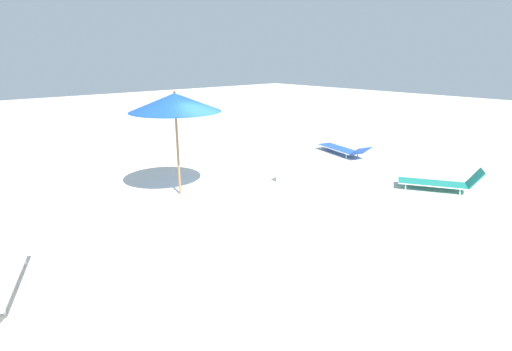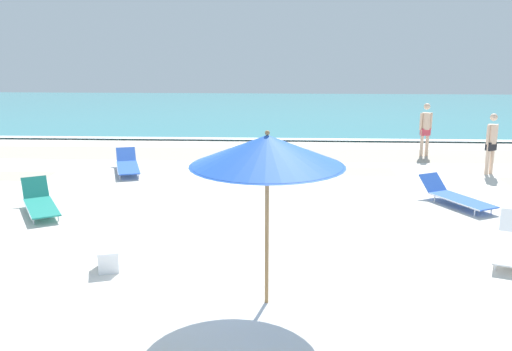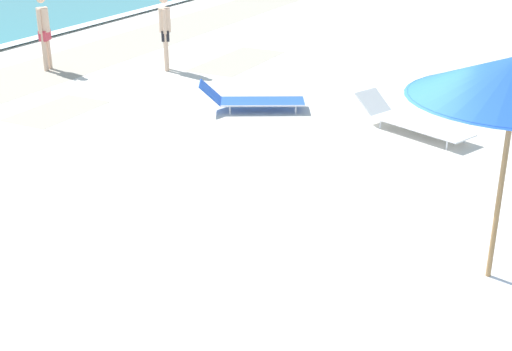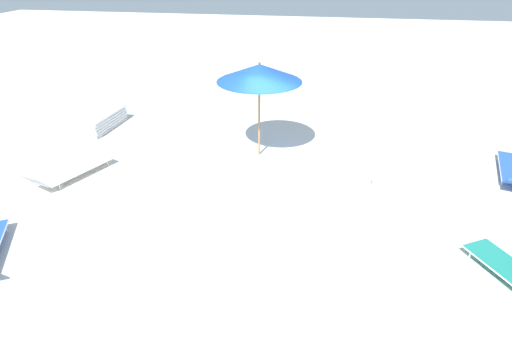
{
  "view_description": "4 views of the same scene",
  "coord_description": "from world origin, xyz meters",
  "views": [
    {
      "loc": [
        5.93,
        6.74,
        3.42
      ],
      "look_at": [
        0.53,
        0.66,
        0.95
      ],
      "focal_mm": 28.0,
      "sensor_mm": 36.0,
      "label": 1
    },
    {
      "loc": [
        1.18,
        -9.63,
        3.89
      ],
      "look_at": [
        0.65,
        1.76,
        1.1
      ],
      "focal_mm": 40.0,
      "sensor_mm": 36.0,
      "label": 2
    },
    {
      "loc": [
        -6.51,
        -2.63,
        4.19
      ],
      "look_at": [
        0.1,
        0.78,
        1.08
      ],
      "focal_mm": 50.0,
      "sensor_mm": 36.0,
      "label": 3
    },
    {
      "loc": [
        -0.7,
        8.28,
        5.01
      ],
      "look_at": [
        0.62,
        0.74,
        0.73
      ],
      "focal_mm": 28.0,
      "sensor_mm": 36.0,
      "label": 4
    }
  ],
  "objects": [
    {
      "name": "ground_plane",
      "position": [
        0.0,
        0.01,
        -0.08
      ],
      "size": [
        60.0,
        60.0,
        0.16
      ],
      "color": "silver"
    },
    {
      "name": "sun_lounger_near_water_right",
      "position": [
        5.45,
        0.42,
        0.21
      ],
      "size": [
        1.42,
        2.33,
        0.54
      ],
      "rotation": [
        0.0,
        0.0,
        -0.39
      ],
      "color": "white",
      "rests_on": "ground_plane"
    },
    {
      "name": "beachgoer_wading_adult",
      "position": [
        5.92,
        9.3,
        1.0
      ],
      "size": [
        0.43,
        0.27,
        1.76
      ],
      "rotation": [
        0.0,
        0.0,
        0.3
      ],
      "color": "beige",
      "rests_on": "ground_plane"
    },
    {
      "name": "beachgoer_shoreline_child",
      "position": [
        7.19,
        6.79,
        1.0
      ],
      "size": [
        0.39,
        0.32,
        1.76
      ],
      "rotation": [
        0.0,
        0.0,
        3.73
      ],
      "color": "beige",
      "rests_on": "ground_plane"
    },
    {
      "name": "sun_lounger_under_umbrella",
      "position": [
        5.3,
        3.56,
        0.22
      ],
      "size": [
        1.49,
        2.08,
        0.56
      ],
      "rotation": [
        0.0,
        0.0,
        0.49
      ],
      "color": "blue",
      "rests_on": "ground_plane"
    }
  ]
}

